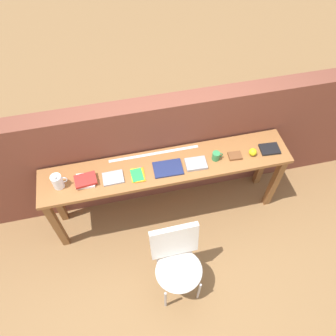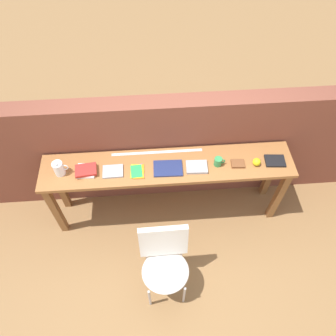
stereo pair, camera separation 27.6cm
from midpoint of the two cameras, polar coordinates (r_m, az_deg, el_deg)
The scene contains 15 objects.
ground_plane at distance 3.81m, azimuth -1.27°, elevation -11.21°, with size 40.00×40.00×0.00m, color olive.
brick_wall_back at distance 3.56m, azimuth -3.60°, elevation 2.90°, with size 6.00×0.20×1.41m, color brown.
sideboard at distance 3.32m, azimuth -2.56°, elevation -1.11°, with size 2.50×0.44×0.88m.
chair_white_moulded at distance 3.12m, azimuth -1.01°, elevation -16.01°, with size 0.45×0.46×0.89m.
pitcher_white at distance 3.22m, azimuth -21.03°, elevation -2.34°, with size 0.14×0.10×0.18m.
book_stack_leftmost at distance 3.20m, azimuth -16.58°, elevation -2.21°, with size 0.21×0.18×0.05m.
magazine_cycling at distance 3.18m, azimuth -12.00°, elevation -1.85°, with size 0.20×0.15×0.02m, color #9E9EA3.
pamphlet_pile_colourful at distance 3.16m, azimuth -7.73°, elevation -1.32°, with size 0.14×0.18×0.01m.
book_open_centre at distance 3.18m, azimuth -2.56°, elevation -0.22°, with size 0.28×0.19×0.02m, color navy.
book_grey_hardcover at distance 3.20m, azimuth 2.45°, elevation 0.61°, with size 0.20×0.15×0.03m, color #9E9EA3.
mug at distance 3.24m, azimuth 5.99°, elevation 1.97°, with size 0.11×0.08×0.09m.
leather_journal_brown at distance 3.31m, azimuth 9.27°, elevation 1.97°, with size 0.13×0.10×0.02m, color brown.
sports_ball_small at distance 3.34m, azimuth 12.28°, elevation 2.60°, with size 0.08×0.08×0.08m, color yellow.
book_repair_rightmost at distance 3.44m, azimuth 15.11°, elevation 3.09°, with size 0.19×0.15×0.02m, color black.
ruler_metal_back_edge at distance 3.31m, azimuth -4.83°, elevation 2.36°, with size 0.92×0.03×0.00m, color silver.
Camera 1 is at (-0.41, -1.60, 3.44)m, focal length 35.00 mm.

